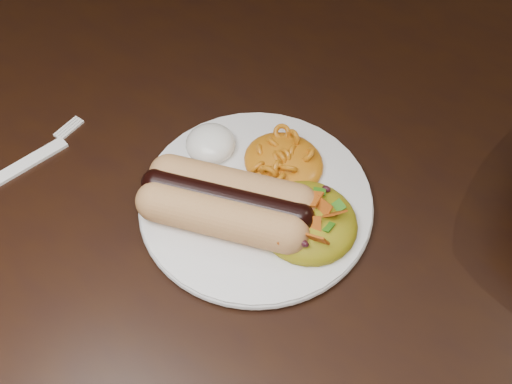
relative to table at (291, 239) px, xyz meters
The scene contains 7 objects.
table is the anchor object (origin of this frame).
plate 0.11m from the table, 124.07° to the right, with size 0.23×0.23×0.01m, color white.
hotdog 0.15m from the table, 117.70° to the right, with size 0.14×0.11×0.04m.
mac_and_cheese 0.13m from the table, 149.78° to the left, with size 0.09×0.08×0.03m, color orange.
sour_cream 0.16m from the table, behind, with size 0.05×0.05×0.03m, color white.
taco_salad 0.13m from the table, 44.16° to the right, with size 0.10×0.09×0.04m.
fork 0.31m from the table, 150.96° to the right, with size 0.02×0.16×0.00m, color white.
Camera 1 is at (0.18, -0.32, 1.25)m, focal length 42.00 mm.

